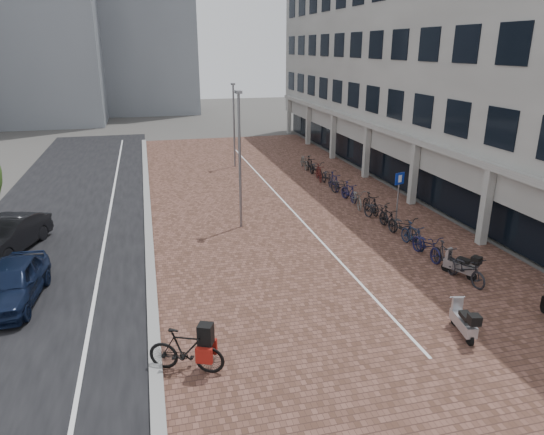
{
  "coord_description": "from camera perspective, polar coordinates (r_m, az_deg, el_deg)",
  "views": [
    {
      "loc": [
        -4.85,
        -13.17,
        8.1
      ],
      "look_at": [
        0.0,
        6.0,
        1.3
      ],
      "focal_mm": 32.89,
      "sensor_mm": 36.0,
      "label": 1
    }
  ],
  "objects": [
    {
      "name": "plaza_brick",
      "position": [
        27.31,
        0.98,
        1.75
      ],
      "size": [
        14.5,
        42.0,
        0.04
      ],
      "primitive_type": "cube",
      "color": "brown",
      "rests_on": "ground"
    },
    {
      "name": "bike_row",
      "position": [
        26.76,
        9.83,
        2.24
      ],
      "size": [
        1.28,
        20.43,
        1.05
      ],
      "color": "black",
      "rests_on": "ground"
    },
    {
      "name": "car_navy",
      "position": [
        18.65,
        -27.65,
        -6.66
      ],
      "size": [
        2.01,
        4.33,
        1.44
      ],
      "primitive_type": "imported",
      "rotation": [
        0.0,
        0.0,
        -0.08
      ],
      "color": "#0E1732",
      "rests_on": "ground"
    },
    {
      "name": "lamp_far",
      "position": [
        35.17,
        -4.37,
        10.35
      ],
      "size": [
        0.12,
        0.12,
        5.71
      ],
      "primitive_type": "cylinder",
      "color": "slate",
      "rests_on": "ground"
    },
    {
      "name": "scooter_front",
      "position": [
        19.7,
        20.74,
        -5.03
      ],
      "size": [
        1.04,
        1.49,
        0.99
      ],
      "primitive_type": null,
      "rotation": [
        0.0,
        0.0,
        0.45
      ],
      "color": "gray",
      "rests_on": "ground"
    },
    {
      "name": "parking_sign",
      "position": [
        23.78,
        14.29,
        3.02
      ],
      "size": [
        0.54,
        0.21,
        2.65
      ],
      "rotation": [
        0.0,
        0.0,
        0.33
      ],
      "color": "slate",
      "rests_on": "ground"
    },
    {
      "name": "lamp_near",
      "position": [
        22.75,
        -3.7,
        6.29
      ],
      "size": [
        0.12,
        0.12,
        6.24
      ],
      "primitive_type": "cylinder",
      "color": "slate",
      "rests_on": "ground"
    },
    {
      "name": "parking_line",
      "position": [
        27.35,
        1.39,
        1.83
      ],
      "size": [
        0.1,
        30.0,
        0.0
      ],
      "primitive_type": "cube",
      "color": "white",
      "rests_on": "plaza_brick"
    },
    {
      "name": "curb",
      "position": [
        26.42,
        -14.06,
        0.7
      ],
      "size": [
        0.35,
        42.0,
        0.14
      ],
      "primitive_type": "cube",
      "color": "gray",
      "rests_on": "ground"
    },
    {
      "name": "hero_bike",
      "position": [
        13.56,
        -9.81,
        -14.7
      ],
      "size": [
        2.11,
        1.34,
        1.45
      ],
      "rotation": [
        0.0,
        0.0,
        1.16
      ],
      "color": "black",
      "rests_on": "ground"
    },
    {
      "name": "office_building",
      "position": [
        34.18,
        18.21,
        18.67
      ],
      "size": [
        8.4,
        40.0,
        15.0
      ],
      "color": "#AAAAA5",
      "rests_on": "ground"
    },
    {
      "name": "scooter_back",
      "position": [
        15.92,
        21.08,
        -10.91
      ],
      "size": [
        0.72,
        1.54,
        1.02
      ],
      "primitive_type": null,
      "rotation": [
        0.0,
        0.0,
        -0.18
      ],
      "color": "#ACACB2",
      "rests_on": "ground"
    },
    {
      "name": "street_asphalt",
      "position": [
        26.76,
        -22.4,
        -0.11
      ],
      "size": [
        8.0,
        50.0,
        0.03
      ],
      "primitive_type": "cube",
      "color": "black",
      "rests_on": "ground"
    },
    {
      "name": "ground",
      "position": [
        16.2,
        5.31,
        -11.11
      ],
      "size": [
        140.0,
        140.0,
        0.0
      ],
      "primitive_type": "plane",
      "color": "#474442",
      "rests_on": "ground"
    },
    {
      "name": "lane_line",
      "position": [
        26.52,
        -18.14,
        0.27
      ],
      "size": [
        0.12,
        44.0,
        0.0
      ],
      "primitive_type": "cube",
      "color": "white",
      "rests_on": "street_asphalt"
    },
    {
      "name": "car_dark",
      "position": [
        23.28,
        -27.96,
        -1.81
      ],
      "size": [
        2.9,
        4.61,
        1.43
      ],
      "primitive_type": "imported",
      "rotation": [
        0.0,
        0.0,
        -0.35
      ],
      "color": "black",
      "rests_on": "ground"
    }
  ]
}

